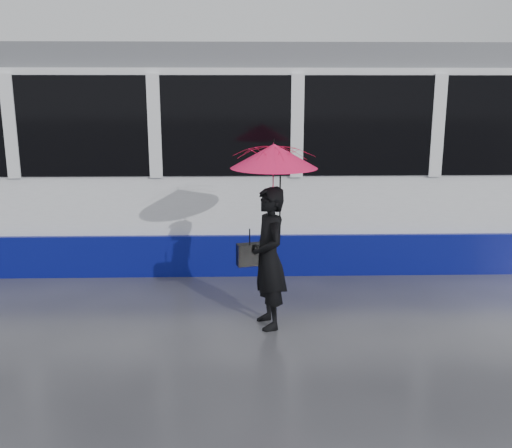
{
  "coord_description": "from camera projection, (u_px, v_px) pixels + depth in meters",
  "views": [
    {
      "loc": [
        0.43,
        -6.83,
        2.71
      ],
      "look_at": [
        0.61,
        -0.04,
        1.1
      ],
      "focal_mm": 40.0,
      "sensor_mm": 36.0,
      "label": 1
    }
  ],
  "objects": [
    {
      "name": "umbrella",
      "position": [
        274.0,
        173.0,
        6.3
      ],
      "size": [
        1.19,
        1.19,
        1.11
      ],
      "rotation": [
        0.0,
        0.0,
        0.26
      ],
      "color": "#E51381",
      "rests_on": "ground"
    },
    {
      "name": "tram",
      "position": [
        440.0,
        156.0,
        9.41
      ],
      "size": [
        26.0,
        2.56,
        3.35
      ],
      "color": "white",
      "rests_on": "ground"
    },
    {
      "name": "ground",
      "position": [
        208.0,
        307.0,
        7.26
      ],
      "size": [
        90.0,
        90.0,
        0.0
      ],
      "primitive_type": "plane",
      "color": "#2E2E33",
      "rests_on": "ground"
    },
    {
      "name": "woman",
      "position": [
        269.0,
        258.0,
        6.52
      ],
      "size": [
        0.54,
        0.68,
        1.65
      ],
      "primitive_type": "imported",
      "rotation": [
        0.0,
        0.0,
        -1.31
      ],
      "color": "black",
      "rests_on": "ground"
    },
    {
      "name": "handbag",
      "position": [
        250.0,
        254.0,
        6.53
      ],
      "size": [
        0.32,
        0.2,
        0.44
      ],
      "rotation": [
        0.0,
        0.0,
        0.26
      ],
      "color": "black",
      "rests_on": "ground"
    },
    {
      "name": "rails",
      "position": [
        216.0,
        252.0,
        9.69
      ],
      "size": [
        34.0,
        1.51,
        0.02
      ],
      "color": "#3F3D38",
      "rests_on": "ground"
    }
  ]
}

